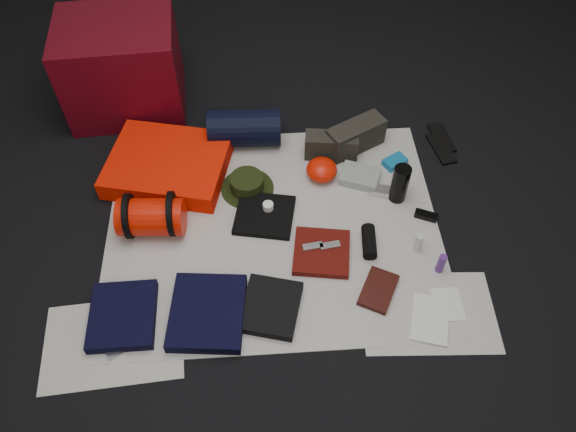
{
  "coord_description": "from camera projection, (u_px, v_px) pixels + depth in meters",
  "views": [
    {
      "loc": [
        -0.04,
        -1.63,
        2.19
      ],
      "look_at": [
        0.07,
        -0.01,
        0.1
      ],
      "focal_mm": 35.0,
      "sensor_mm": 36.0,
      "label": 1
    }
  ],
  "objects": [
    {
      "name": "sleeping_pad",
      "position": [
        168.0,
        165.0,
        2.9
      ],
      "size": [
        0.68,
        0.6,
        0.11
      ],
      "primitive_type": "cube",
      "rotation": [
        0.0,
        0.0,
        -0.23
      ],
      "color": "#F21902",
      "rests_on": "newspaper_mat"
    },
    {
      "name": "trousers_charcoal",
      "position": [
        271.0,
        307.0,
        2.43
      ],
      "size": [
        0.3,
        0.33,
        0.04
      ],
      "primitive_type": "cube",
      "rotation": [
        0.0,
        0.0,
        -0.26
      ],
      "color": "black",
      "rests_on": "newspaper_mat"
    },
    {
      "name": "boonie_crown",
      "position": [
        247.0,
        183.0,
        2.84
      ],
      "size": [
        0.17,
        0.17,
        0.07
      ],
      "primitive_type": "cylinder",
      "color": "black",
      "rests_on": "boonie_brim"
    },
    {
      "name": "red_cabinet",
      "position": [
        122.0,
        67.0,
        3.08
      ],
      "size": [
        0.65,
        0.55,
        0.52
      ],
      "primitive_type": "cube",
      "rotation": [
        0.0,
        0.0,
        0.07
      ],
      "color": "#50050F",
      "rests_on": "floor"
    },
    {
      "name": "water_bottle",
      "position": [
        400.0,
        184.0,
        2.75
      ],
      "size": [
        0.11,
        0.11,
        0.21
      ],
      "primitive_type": "cylinder",
      "rotation": [
        0.0,
        0.0,
        0.4
      ],
      "color": "black",
      "rests_on": "newspaper_mat"
    },
    {
      "name": "newspaper_sheet_front_left",
      "position": [
        114.0,
        342.0,
        2.36
      ],
      "size": [
        0.61,
        0.44,
        0.0
      ],
      "primitive_type": "cube",
      "rotation": [
        0.0,
        0.0,
        0.07
      ],
      "color": "silver",
      "rests_on": "floor"
    },
    {
      "name": "hiking_boot_left",
      "position": [
        331.0,
        146.0,
        2.97
      ],
      "size": [
        0.29,
        0.14,
        0.14
      ],
      "primitive_type": "cube",
      "rotation": [
        0.0,
        0.0,
        -0.13
      ],
      "color": "#292720",
      "rests_on": "newspaper_mat"
    },
    {
      "name": "red_shirt",
      "position": [
        322.0,
        252.0,
        2.61
      ],
      "size": [
        0.29,
        0.29,
        0.03
      ],
      "primitive_type": "cube",
      "rotation": [
        0.0,
        0.0,
        -0.15
      ],
      "color": "#4F0D08",
      "rests_on": "newspaper_mat"
    },
    {
      "name": "boonie_brim",
      "position": [
        247.0,
        188.0,
        2.87
      ],
      "size": [
        0.28,
        0.28,
        0.01
      ],
      "primitive_type": "cylinder",
      "rotation": [
        0.0,
        0.0,
        0.02
      ],
      "color": "black",
      "rests_on": "newspaper_mat"
    },
    {
      "name": "key_cluster",
      "position": [
        114.0,
        351.0,
        2.32
      ],
      "size": [
        0.09,
        0.09,
        0.01
      ],
      "primitive_type": "cube",
      "rotation": [
        0.0,
        0.0,
        0.52
      ],
      "color": "silver",
      "rests_on": "newspaper_mat"
    },
    {
      "name": "trousers_navy_b",
      "position": [
        208.0,
        312.0,
        2.41
      ],
      "size": [
        0.35,
        0.39,
        0.06
      ],
      "primitive_type": "cube",
      "rotation": [
        0.0,
        0.0,
        -0.1
      ],
      "color": "black",
      "rests_on": "newspaper_mat"
    },
    {
      "name": "sack_strap_left",
      "position": [
        129.0,
        216.0,
        2.63
      ],
      "size": [
        0.02,
        0.22,
        0.22
      ],
      "primitive_type": "cylinder",
      "rotation": [
        0.0,
        1.57,
        0.0
      ],
      "color": "black",
      "rests_on": "newspaper_mat"
    },
    {
      "name": "black_tshirt",
      "position": [
        265.0,
        215.0,
        2.75
      ],
      "size": [
        0.32,
        0.31,
        0.03
      ],
      "primitive_type": "cube",
      "rotation": [
        0.0,
        0.0,
        -0.19
      ],
      "color": "black",
      "rests_on": "newspaper_mat"
    },
    {
      "name": "compact_camera",
      "position": [
        380.0,
        191.0,
        2.84
      ],
      "size": [
        0.11,
        0.09,
        0.04
      ],
      "primitive_type": "cube",
      "rotation": [
        0.0,
        0.0,
        -0.3
      ],
      "color": "silver",
      "rests_on": "newspaper_mat"
    },
    {
      "name": "newspaper_mat",
      "position": [
        273.0,
        228.0,
        2.72
      ],
      "size": [
        1.6,
        1.3,
        0.01
      ],
      "primitive_type": "cube",
      "color": "silver",
      "rests_on": "floor"
    },
    {
      "name": "map_booklet",
      "position": [
        430.0,
        319.0,
        2.41
      ],
      "size": [
        0.21,
        0.26,
        0.01
      ],
      "primitive_type": "cube",
      "rotation": [
        0.0,
        0.0,
        -0.28
      ],
      "color": "silver",
      "rests_on": "newspaper_mat"
    },
    {
      "name": "navy_duffel",
      "position": [
        245.0,
        128.0,
        3.0
      ],
      "size": [
        0.39,
        0.21,
        0.2
      ],
      "primitive_type": "cylinder",
      "rotation": [
        0.0,
        1.57,
        -0.03
      ],
      "color": "black",
      "rests_on": "newspaper_mat"
    },
    {
      "name": "paperback_book",
      "position": [
        378.0,
        290.0,
        2.49
      ],
      "size": [
        0.21,
        0.24,
        0.03
      ],
      "primitive_type": "cube",
      "rotation": [
        0.0,
        0.0,
        -0.48
      ],
      "color": "black",
      "rests_on": "newspaper_mat"
    },
    {
      "name": "floor",
      "position": [
        273.0,
        230.0,
        2.73
      ],
      "size": [
        4.5,
        4.5,
        0.02
      ],
      "primitive_type": "cube",
      "color": "black",
      "rests_on": "ground"
    },
    {
      "name": "trousers_navy_a",
      "position": [
        123.0,
        316.0,
        2.4
      ],
      "size": [
        0.28,
        0.32,
        0.05
      ],
      "primitive_type": "cube",
      "rotation": [
        0.0,
        0.0,
        0.01
      ],
      "color": "black",
      "rests_on": "newspaper_mat"
    },
    {
      "name": "tape_roll",
      "position": [
        268.0,
        206.0,
        2.74
      ],
      "size": [
        0.05,
        0.05,
        0.04
      ],
      "primitive_type": "cylinder",
      "color": "silver",
      "rests_on": "black_tshirt"
    },
    {
      "name": "map_printout",
      "position": [
        447.0,
        304.0,
        2.46
      ],
      "size": [
        0.13,
        0.17,
        0.01
      ],
      "primitive_type": "cube",
      "rotation": [
        0.0,
        0.0,
        -0.01
      ],
      "color": "silver",
      "rests_on": "newspaper_mat"
    },
    {
      "name": "energy_bar_b",
      "position": [
        330.0,
        245.0,
        2.6
      ],
      "size": [
        0.1,
        0.05,
        0.01
      ],
      "primitive_type": "cube",
      "rotation": [
        0.0,
        0.0,
        0.14
      ],
      "color": "silver",
      "rests_on": "red_shirt"
    },
    {
      "name": "toiletry_purple",
      "position": [
        441.0,
        263.0,
        2.53
      ],
      "size": [
        0.04,
        0.04,
        0.11
      ],
      "primitive_type": "cylinder",
      "rotation": [
        0.0,
        0.0,
        0.25
      ],
      "color": "#522578",
      "rests_on": "newspaper_mat"
    },
    {
      "name": "cyan_case",
      "position": [
        395.0,
        162.0,
        2.96
      ],
      "size": [
        0.14,
        0.12,
        0.04
      ],
      "primitive_type": "cube",
      "rotation": [
        0.0,
        0.0,
        0.52
      ],
      "color": "#0F6698",
      "rests_on": "newspaper_mat"
    },
    {
      "name": "newspaper_sheet_front_right",
      "position": [
        428.0,
        312.0,
        2.44
      ],
      "size": [
        0.6,
        0.43,
        0.0
      ],
      "primitive_type": "cube",
      "rotation": [
        0.0,
        0.0,
        -0.05
      ],
      "color": "silver",
      "rests_on": "floor"
    },
    {
      "name": "flip_flop_right",
      "position": [
        442.0,
        138.0,
        3.1
      ],
      "size": [
        0.12,
        0.24,
        0.01
      ],
      "primitive_type": "cube",
      "rotation": [
        0.0,
        0.0,
        0.14
      ],
      "color": "black",
      "rests_on": "floor"
    },
    {
      "name": "hiking_boot_right",
      "position": [
        356.0,
        136.0,
        2.99
      ],
      "size": [
        0.34,
        0.26,
        0.16
      ],
      "primitive_type": "cube",
      "rotation": [
        0.0,
        0.0,
        0.49
      ],
      "color": "#292720",
      "rests_on": "newspaper_mat"
    },
    {
      "name": "toiletry_clear",
      "position": [
        418.0,
        243.0,
        2.6
      ],
      "size": [
        0.04,
        0.04,
        0.11
      ],
      "primitive_type": "cylinder",
      "rotation": [
        0.0,
        0.0,
        0.3
      ],
      "color": "#BCC1BC",
      "rests_on": "newspaper_mat"
    },
    {
      "name": "speaker",
      "position": [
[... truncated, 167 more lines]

